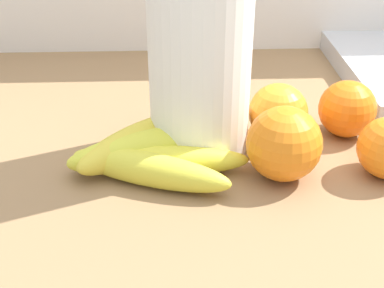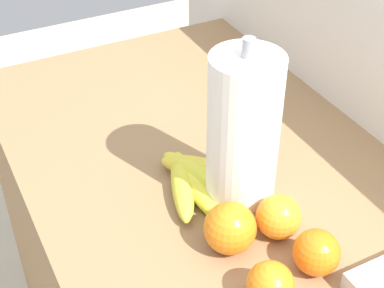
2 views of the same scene
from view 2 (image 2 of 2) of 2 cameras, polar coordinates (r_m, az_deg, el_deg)
name	(u,v)px [view 2 (image 2 of 2)]	position (r m, az deg, el deg)	size (l,w,h in m)	color
banana_bunch	(198,179)	(1.02, 0.61, -3.46)	(0.21, 0.18, 0.04)	gold
orange_right	(270,285)	(0.84, 7.65, -13.48)	(0.07, 0.07, 0.07)	orange
orange_back_right	(317,252)	(0.89, 12.07, -10.32)	(0.07, 0.07, 0.07)	orange
orange_front	(278,217)	(0.93, 8.44, -7.05)	(0.07, 0.07, 0.07)	orange
orange_center	(230,228)	(0.90, 3.73, -8.20)	(0.08, 0.08, 0.08)	orange
paper_towel_roll	(243,134)	(0.92, 5.00, 0.95)	(0.12, 0.12, 0.31)	white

